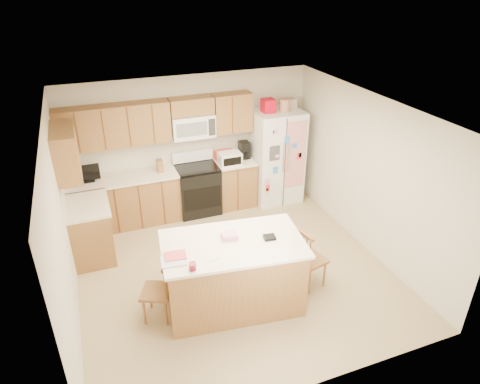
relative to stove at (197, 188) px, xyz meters
name	(u,v)px	position (x,y,z in m)	size (l,w,h in m)	color
ground	(233,269)	(0.00, -1.94, -0.47)	(4.50, 4.50, 0.00)	#8A7156
room_shell	(232,186)	(0.00, -1.94, 0.97)	(4.60, 4.60, 2.52)	beige
cabinetry	(143,178)	(-0.98, -0.15, 0.44)	(3.36, 1.56, 2.15)	olive
stove	(197,188)	(0.00, 0.00, 0.00)	(0.76, 0.65, 1.13)	black
refrigerator	(276,156)	(1.57, -0.06, 0.45)	(0.90, 0.79, 2.04)	white
island	(233,273)	(-0.25, -2.63, 0.03)	(1.94, 1.28, 1.09)	olive
windsor_chair_left	(158,291)	(-1.24, -2.53, -0.05)	(0.50, 0.51, 0.91)	olive
windsor_chair_back	(220,255)	(-0.24, -2.05, -0.05)	(0.46, 0.44, 0.89)	olive
windsor_chair_right	(309,259)	(0.89, -2.64, -0.03)	(0.47, 0.48, 0.95)	olive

